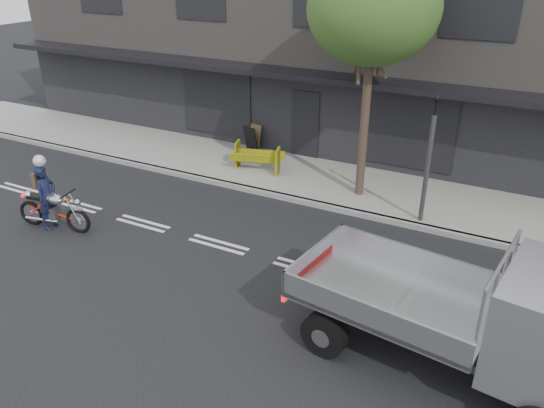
{
  "coord_description": "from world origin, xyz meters",
  "views": [
    {
      "loc": [
        6.44,
        -9.51,
        6.72
      ],
      "look_at": [
        1.24,
        0.5,
        1.19
      ],
      "focal_mm": 35.0,
      "sensor_mm": 36.0,
      "label": 1
    }
  ],
  "objects": [
    {
      "name": "kerb",
      "position": [
        0.0,
        3.1,
        0.07
      ],
      "size": [
        32.0,
        0.2,
        0.15
      ],
      "primitive_type": "cube",
      "color": "gray",
      "rests_on": "ground"
    },
    {
      "name": "ground",
      "position": [
        0.0,
        0.0,
        0.0
      ],
      "size": [
        80.0,
        80.0,
        0.0
      ],
      "primitive_type": "plane",
      "color": "black",
      "rests_on": "ground"
    },
    {
      "name": "building_main",
      "position": [
        0.0,
        11.3,
        4.0
      ],
      "size": [
        26.0,
        10.0,
        8.0
      ],
      "primitive_type": "cube",
      "color": "slate",
      "rests_on": "ground"
    },
    {
      "name": "construction_barrier",
      "position": [
        -1.32,
        4.18,
        0.59
      ],
      "size": [
        1.69,
        1.05,
        0.89
      ],
      "primitive_type": null,
      "rotation": [
        0.0,
        0.0,
        0.28
      ],
      "color": "#FFFA0D",
      "rests_on": "sidewalk"
    },
    {
      "name": "sidewalk",
      "position": [
        0.0,
        4.7,
        0.07
      ],
      "size": [
        32.0,
        3.2,
        0.15
      ],
      "primitive_type": "cube",
      "color": "gray",
      "rests_on": "ground"
    },
    {
      "name": "flatbed_ute",
      "position": [
        6.96,
        -1.86,
        1.41
      ],
      "size": [
        5.57,
        2.83,
        2.47
      ],
      "rotation": [
        0.0,
        0.0,
        -0.13
      ],
      "color": "black",
      "rests_on": "ground"
    },
    {
      "name": "street_tree",
      "position": [
        2.2,
        4.2,
        5.28
      ],
      "size": [
        3.4,
        3.4,
        6.74
      ],
      "color": "#382B21",
      "rests_on": "ground"
    },
    {
      "name": "motorcycle",
      "position": [
        -4.25,
        -1.25,
        0.57
      ],
      "size": [
        2.14,
        0.64,
        1.11
      ],
      "rotation": [
        0.0,
        0.0,
        0.17
      ],
      "color": "black",
      "rests_on": "ground"
    },
    {
      "name": "rider",
      "position": [
        -4.4,
        -1.25,
        0.87
      ],
      "size": [
        0.52,
        0.69,
        1.73
      ],
      "primitive_type": "imported",
      "rotation": [
        0.0,
        0.0,
        1.74
      ],
      "color": "#131734",
      "rests_on": "ground"
    },
    {
      "name": "traffic_light_pole",
      "position": [
        4.2,
        3.35,
        1.65
      ],
      "size": [
        0.12,
        0.12,
        3.5
      ],
      "color": "#2D2D30",
      "rests_on": "ground"
    },
    {
      "name": "sandwich_board",
      "position": [
        -2.4,
        5.87,
        0.59
      ],
      "size": [
        0.63,
        0.51,
        0.88
      ],
      "primitive_type": null,
      "rotation": [
        0.0,
        0.0,
        -0.28
      ],
      "color": "black",
      "rests_on": "sidewalk"
    }
  ]
}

